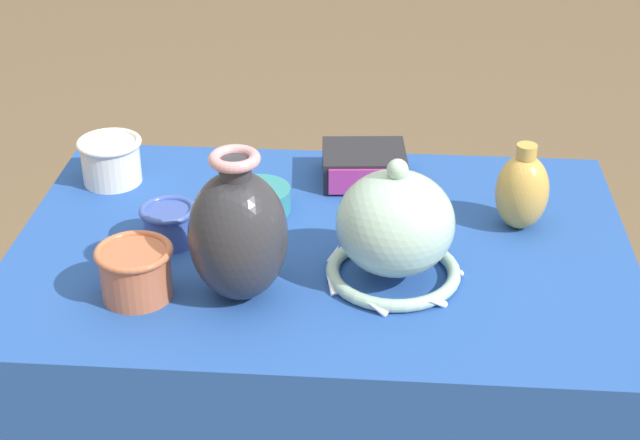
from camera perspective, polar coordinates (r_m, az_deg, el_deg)
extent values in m
cylinder|color=brown|center=(2.26, -11.56, -5.10)|extent=(0.04, 0.04, 0.69)
cylinder|color=brown|center=(2.21, 13.25, -6.13)|extent=(0.04, 0.04, 0.69)
cube|color=brown|center=(1.73, 0.11, -1.88)|extent=(1.06, 0.72, 0.03)
cube|color=#234C9E|center=(1.72, 0.11, -1.36)|extent=(1.08, 0.74, 0.01)
ellipsoid|color=#2D2D33|center=(1.53, -4.78, -0.93)|extent=(0.16, 0.16, 0.22)
cylinder|color=#2D2D33|center=(1.47, -4.97, 3.03)|extent=(0.05, 0.05, 0.03)
torus|color=#D19399|center=(1.46, -5.00, 3.57)|extent=(0.08, 0.08, 0.02)
torus|color=#A8CCB7|center=(1.62, 4.28, -3.00)|extent=(0.22, 0.22, 0.02)
ellipsoid|color=#A8CCB7|center=(1.57, 4.40, -0.17)|extent=(0.19, 0.19, 0.17)
sphere|color=#A8CCB7|center=(1.53, 4.54, 2.94)|extent=(0.03, 0.03, 0.03)
cone|color=white|center=(1.63, 8.21, -3.14)|extent=(0.01, 0.04, 0.03)
cone|color=white|center=(1.70, 6.66, -1.51)|extent=(0.04, 0.03, 0.03)
cone|color=white|center=(1.71, 3.49, -1.02)|extent=(0.04, 0.02, 0.03)
cone|color=white|center=(1.66, 0.83, -1.97)|extent=(0.03, 0.04, 0.03)
cone|color=white|center=(1.58, 0.61, -3.80)|extent=(0.03, 0.04, 0.03)
cone|color=white|center=(1.53, 3.30, -5.15)|extent=(0.04, 0.02, 0.03)
cone|color=white|center=(1.55, 6.82, -4.82)|extent=(0.04, 0.03, 0.03)
cube|color=#232328|center=(1.92, 2.57, 3.21)|extent=(0.17, 0.15, 0.06)
cube|color=#B23384|center=(1.85, 2.68, 2.24)|extent=(0.14, 0.02, 0.05)
cylinder|color=#BC6642|center=(1.58, -10.66, -3.10)|extent=(0.11, 0.11, 0.08)
torus|color=#BC6642|center=(1.56, -10.80, -1.83)|extent=(0.12, 0.12, 0.01)
ellipsoid|color=gold|center=(1.77, 11.67, 1.62)|extent=(0.09, 0.09, 0.14)
cylinder|color=gold|center=(1.73, 11.93, 3.93)|extent=(0.04, 0.04, 0.02)
cylinder|color=white|center=(1.95, -12.06, 3.31)|extent=(0.11, 0.11, 0.08)
torus|color=white|center=(1.93, -12.18, 4.42)|extent=(0.13, 0.13, 0.01)
cylinder|color=teal|center=(1.81, -3.61, 1.21)|extent=(0.12, 0.12, 0.05)
cylinder|color=#3851A8|center=(1.72, -8.78, -0.37)|extent=(0.09, 0.09, 0.06)
torus|color=#3851A8|center=(1.71, -8.86, 0.57)|extent=(0.10, 0.10, 0.01)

